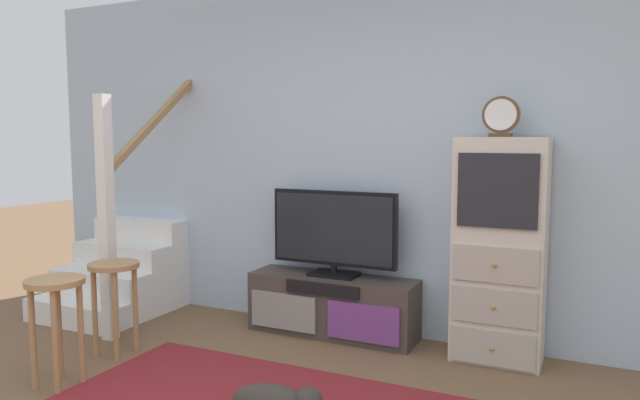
{
  "coord_description": "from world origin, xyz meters",
  "views": [
    {
      "loc": [
        1.5,
        -1.8,
        1.49
      ],
      "look_at": [
        -0.31,
        2.0,
        1.05
      ],
      "focal_mm": 33.35,
      "sensor_mm": 36.0,
      "label": 1
    }
  ],
  "objects_px": {
    "side_cabinet": "(499,251)",
    "bar_stool_far": "(114,285)",
    "media_console": "(332,306)",
    "desk_clock": "(501,117)",
    "television": "(334,231)",
    "bar_stool_near": "(56,306)"
  },
  "relations": [
    {
      "from": "bar_stool_far",
      "to": "side_cabinet",
      "type": "bearing_deg",
      "value": 22.99
    },
    {
      "from": "media_console",
      "to": "desk_clock",
      "type": "height_order",
      "value": "desk_clock"
    },
    {
      "from": "media_console",
      "to": "bar_stool_far",
      "type": "distance_m",
      "value": 1.58
    },
    {
      "from": "side_cabinet",
      "to": "bar_stool_far",
      "type": "xyz_separation_m",
      "value": [
        -2.39,
        -1.02,
        -0.26
      ]
    },
    {
      "from": "bar_stool_far",
      "to": "desk_clock",
      "type": "bearing_deg",
      "value": 22.81
    },
    {
      "from": "desk_clock",
      "to": "bar_stool_near",
      "type": "height_order",
      "value": "desk_clock"
    },
    {
      "from": "television",
      "to": "desk_clock",
      "type": "xyz_separation_m",
      "value": [
        1.19,
        -0.03,
        0.83
      ]
    },
    {
      "from": "television",
      "to": "bar_stool_near",
      "type": "relative_size",
      "value": 1.5
    },
    {
      "from": "media_console",
      "to": "desk_clock",
      "type": "distance_m",
      "value": 1.84
    },
    {
      "from": "desk_clock",
      "to": "bar_stool_near",
      "type": "bearing_deg",
      "value": -145.77
    },
    {
      "from": "television",
      "to": "side_cabinet",
      "type": "height_order",
      "value": "side_cabinet"
    },
    {
      "from": "media_console",
      "to": "bar_stool_far",
      "type": "xyz_separation_m",
      "value": [
        -1.19,
        -1.0,
        0.26
      ]
    },
    {
      "from": "television",
      "to": "media_console",
      "type": "bearing_deg",
      "value": -90.0
    },
    {
      "from": "media_console",
      "to": "side_cabinet",
      "type": "bearing_deg",
      "value": 0.48
    },
    {
      "from": "bar_stool_far",
      "to": "media_console",
      "type": "bearing_deg",
      "value": 40.29
    },
    {
      "from": "media_console",
      "to": "side_cabinet",
      "type": "height_order",
      "value": "side_cabinet"
    },
    {
      "from": "television",
      "to": "bar_stool_far",
      "type": "xyz_separation_m",
      "value": [
        -1.19,
        -1.03,
        -0.31
      ]
    },
    {
      "from": "media_console",
      "to": "desk_clock",
      "type": "xyz_separation_m",
      "value": [
        1.19,
        -0.0,
        1.4
      ]
    },
    {
      "from": "media_console",
      "to": "desk_clock",
      "type": "bearing_deg",
      "value": -0.23
    },
    {
      "from": "television",
      "to": "bar_stool_far",
      "type": "relative_size",
      "value": 1.55
    },
    {
      "from": "desk_clock",
      "to": "bar_stool_near",
      "type": "relative_size",
      "value": 0.39
    },
    {
      "from": "bar_stool_near",
      "to": "television",
      "type": "bearing_deg",
      "value": 55.34
    }
  ]
}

